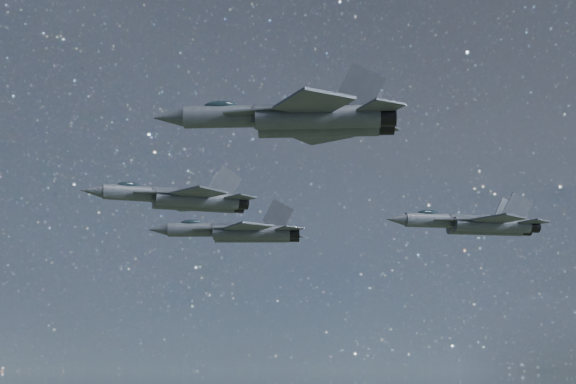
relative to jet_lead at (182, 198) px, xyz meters
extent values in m
cylinder|color=#32373F|center=(-4.03, -0.74, 0.22)|extent=(7.35, 2.79, 1.52)
cone|color=#32373F|center=(-8.62, -1.58, 0.22)|extent=(2.54, 1.76, 1.36)
ellipsoid|color=#19272D|center=(-5.17, -0.95, 0.95)|extent=(2.46, 1.42, 0.75)
cube|color=#32373F|center=(0.95, 0.17, 0.17)|extent=(8.11, 2.87, 1.26)
cylinder|color=#32373F|center=(1.51, -0.71, -0.27)|extent=(8.31, 2.96, 1.52)
cylinder|color=#32373F|center=(1.16, 1.20, -0.27)|extent=(8.31, 2.96, 1.52)
cylinder|color=black|center=(5.91, 0.09, -0.27)|extent=(1.50, 1.61, 1.40)
cylinder|color=black|center=(5.56, 2.01, -0.27)|extent=(1.50, 1.61, 1.40)
cube|color=#32373F|center=(-2.07, -1.71, 0.10)|extent=(5.07, 1.13, 0.12)
cube|color=#32373F|center=(-2.54, 0.87, 0.10)|extent=(5.10, 2.84, 0.12)
cube|color=#32373F|center=(1.74, -3.04, -0.07)|extent=(5.55, 5.58, 0.19)
cube|color=#32373F|center=(0.55, 3.46, -0.07)|extent=(4.98, 5.25, 0.19)
cube|color=#32373F|center=(5.75, -1.22, -0.07)|extent=(3.28, 3.30, 0.15)
cube|color=#32373F|center=(4.95, 3.18, -0.07)|extent=(2.92, 3.04, 0.15)
cube|color=#32373F|center=(4.33, -0.44, 1.58)|extent=(3.39, 0.59, 3.46)
cube|color=#32373F|center=(3.89, 1.95, 1.58)|extent=(3.30, 1.03, 3.46)
cylinder|color=#32373F|center=(1.89, 19.13, 0.20)|extent=(8.32, 2.60, 1.72)
cone|color=#32373F|center=(-3.39, 19.71, 0.20)|extent=(2.80, 1.83, 1.55)
ellipsoid|color=#19272D|center=(0.57, 19.28, 1.03)|extent=(2.74, 1.44, 0.85)
cube|color=#32373F|center=(7.60, 18.51, 0.14)|extent=(9.19, 2.63, 1.44)
cylinder|color=#32373F|center=(7.92, 17.37, -0.36)|extent=(9.42, 2.72, 1.72)
cylinder|color=#32373F|center=(8.16, 19.56, -0.36)|extent=(9.42, 2.72, 1.72)
cylinder|color=black|center=(12.98, 16.82, -0.36)|extent=(1.60, 1.74, 1.59)
cylinder|color=black|center=(13.22, 19.01, -0.36)|extent=(1.60, 1.74, 1.59)
cube|color=#32373F|center=(3.71, 17.43, 0.06)|extent=(5.85, 2.86, 0.13)
cube|color=#32373F|center=(4.03, 20.40, 0.06)|extent=(5.83, 1.69, 0.13)
cube|color=#32373F|center=(7.42, 14.75, -0.14)|extent=(5.85, 6.11, 0.22)
cube|color=#32373F|center=(8.23, 22.23, -0.14)|extent=(6.24, 6.33, 0.22)
cube|color=#32373F|center=(12.39, 15.43, -0.14)|extent=(3.44, 3.55, 0.17)
cube|color=#32373F|center=(12.93, 20.49, -0.14)|extent=(3.68, 3.73, 0.17)
cube|color=#32373F|center=(11.08, 16.74, 1.74)|extent=(3.81, 0.90, 3.94)
cube|color=#32373F|center=(11.38, 19.49, 1.74)|extent=(3.86, 0.60, 3.94)
cylinder|color=#32373F|center=(4.70, -18.74, 2.60)|extent=(8.48, 3.09, 1.75)
cone|color=#32373F|center=(-0.61, -17.86, 2.60)|extent=(2.91, 1.99, 1.57)
ellipsoid|color=#19272D|center=(3.37, -18.52, 3.44)|extent=(2.83, 1.60, 0.86)
cube|color=#32373F|center=(10.46, -19.70, 2.54)|extent=(9.35, 3.18, 1.46)
cylinder|color=#32373F|center=(10.71, -20.89, 2.04)|extent=(9.58, 3.28, 1.75)
cylinder|color=#32373F|center=(11.08, -18.67, 2.04)|extent=(9.58, 3.28, 1.75)
cylinder|color=black|center=(15.80, -21.73, 2.04)|extent=(1.70, 1.83, 1.62)
cylinder|color=black|center=(16.17, -19.52, 2.04)|extent=(1.70, 1.83, 1.62)
cube|color=#32373F|center=(6.44, -20.57, 2.46)|extent=(5.90, 3.20, 0.13)
cube|color=#32373F|center=(6.94, -17.58, 2.46)|extent=(5.87, 1.39, 0.13)
cube|color=#32373F|center=(10.05, -23.50, 2.26)|extent=(5.79, 6.09, 0.22)
cube|color=#32373F|center=(11.31, -15.98, 2.26)|extent=(6.39, 6.44, 0.22)
cube|color=#32373F|center=(15.12, -23.10, 2.26)|extent=(3.40, 3.53, 0.17)
cube|color=#32373F|center=(15.97, -18.01, 2.26)|extent=(3.78, 3.81, 0.17)
cube|color=#32373F|center=(13.88, -21.70, 4.17)|extent=(3.82, 1.13, 3.99)
cube|color=#32373F|center=(14.34, -18.93, 4.17)|extent=(3.91, 0.66, 3.99)
cylinder|color=#32373F|center=(26.71, 2.08, -1.36)|extent=(7.25, 1.87, 1.51)
cone|color=#32373F|center=(22.05, 1.84, -1.36)|extent=(2.40, 1.47, 1.36)
ellipsoid|color=#19272D|center=(25.54, 2.02, -0.63)|extent=(2.36, 1.13, 0.75)
cube|color=#32373F|center=(31.75, 2.33, -1.41)|extent=(8.02, 1.85, 1.26)
cylinder|color=#32373F|center=(32.18, 1.38, -1.85)|extent=(8.22, 1.92, 1.51)
cylinder|color=#32373F|center=(32.09, 3.32, -1.85)|extent=(8.22, 1.92, 1.51)
cylinder|color=black|center=(36.64, 1.60, -1.85)|extent=(1.33, 1.46, 1.40)
cylinder|color=black|center=(36.55, 3.54, -1.85)|extent=(1.33, 1.46, 1.40)
cube|color=#32373F|center=(28.52, 0.85, -1.48)|extent=(5.15, 1.77, 0.12)
cube|color=#32373F|center=(28.39, 3.47, -1.48)|extent=(5.16, 2.25, 0.12)
cube|color=#32373F|center=(32.11, -0.96, -1.65)|extent=(5.41, 5.53, 0.19)
cube|color=#32373F|center=(31.78, 5.64, -1.65)|extent=(5.26, 5.44, 0.19)
cube|color=#32373F|center=(36.32, 0.32, -1.65)|extent=(3.19, 3.25, 0.15)
cube|color=#32373F|center=(36.10, 4.78, -1.65)|extent=(3.09, 3.18, 0.15)
cube|color=#32373F|center=(35.01, 1.28, 0.00)|extent=(3.38, 0.47, 3.46)
cube|color=#32373F|center=(34.89, 3.70, 0.00)|extent=(3.36, 0.60, 3.46)
camera|label=1|loc=(2.53, -78.36, -16.77)|focal=50.00mm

